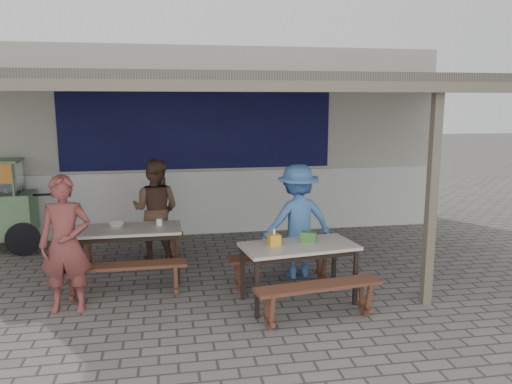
{
  "coord_description": "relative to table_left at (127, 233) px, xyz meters",
  "views": [
    {
      "loc": [
        -0.78,
        -6.35,
        2.48
      ],
      "look_at": [
        0.51,
        0.9,
        1.15
      ],
      "focal_mm": 35.0,
      "sensor_mm": 36.0,
      "label": 1
    }
  ],
  "objects": [
    {
      "name": "bench_right_street",
      "position": [
        2.23,
        -1.8,
        -0.33
      ],
      "size": [
        1.52,
        0.49,
        0.45
      ],
      "rotation": [
        0.0,
        0.0,
        0.14
      ],
      "color": "brown",
      "rests_on": "ground"
    },
    {
      "name": "table_left",
      "position": [
        0.0,
        0.0,
        0.0
      ],
      "size": [
        1.48,
        0.73,
        0.75
      ],
      "rotation": [
        0.0,
        0.0,
        0.0
      ],
      "color": "beige",
      "rests_on": "ground"
    },
    {
      "name": "condiment_jar",
      "position": [
        0.44,
        0.08,
        0.13
      ],
      "size": [
        0.09,
        0.09,
        0.1
      ],
      "primitive_type": "cylinder",
      "color": "silver",
      "rests_on": "table_left"
    },
    {
      "name": "patron_wall_side",
      "position": [
        0.37,
        0.92,
        0.13
      ],
      "size": [
        0.94,
        0.84,
        1.6
      ],
      "primitive_type": "imported",
      "rotation": [
        0.0,
        0.0,
        2.79
      ],
      "color": "brown",
      "rests_on": "ground"
    },
    {
      "name": "condiment_bowl",
      "position": [
        -0.16,
        0.11,
        0.1
      ],
      "size": [
        0.25,
        0.25,
        0.05
      ],
      "primitive_type": "imported",
      "rotation": [
        0.0,
        0.0,
        0.21
      ],
      "color": "silver",
      "rests_on": "table_left"
    },
    {
      "name": "bench_left_street",
      "position": [
        0.0,
        -0.69,
        -0.33
      ],
      "size": [
        1.58,
        0.28,
        0.45
      ],
      "rotation": [
        0.0,
        0.0,
        0.0
      ],
      "color": "brown",
      "rests_on": "ground"
    },
    {
      "name": "bench_left_wall",
      "position": [
        -0.0,
        0.69,
        -0.33
      ],
      "size": [
        1.58,
        0.28,
        0.45
      ],
      "rotation": [
        0.0,
        0.0,
        0.0
      ],
      "color": "brown",
      "rests_on": "ground"
    },
    {
      "name": "back_wall",
      "position": [
        1.37,
        2.97,
        1.05
      ],
      "size": [
        9.0,
        1.28,
        3.5
      ],
      "color": "#B5AFA3",
      "rests_on": "ground"
    },
    {
      "name": "donation_box",
      "position": [
        2.3,
        -1.1,
        0.14
      ],
      "size": [
        0.23,
        0.19,
        0.13
      ],
      "primitive_type": "cube",
      "rotation": [
        0.0,
        0.0,
        -0.41
      ],
      "color": "#3B7132",
      "rests_on": "table_right"
    },
    {
      "name": "patron_right_table",
      "position": [
        2.38,
        -0.27,
        0.14
      ],
      "size": [
        1.13,
        0.76,
        1.63
      ],
      "primitive_type": "imported",
      "rotation": [
        0.0,
        0.0,
        3.29
      ],
      "color": "#4576BA",
      "rests_on": "ground"
    },
    {
      "name": "ground",
      "position": [
        1.37,
        -0.61,
        -0.67
      ],
      "size": [
        60.0,
        60.0,
        0.0
      ],
      "primitive_type": "plane",
      "color": "slate",
      "rests_on": "ground"
    },
    {
      "name": "warung_roof",
      "position": [
        1.39,
        0.29,
        2.04
      ],
      "size": [
        9.0,
        4.21,
        2.81
      ],
      "color": "#544E48",
      "rests_on": "ground"
    },
    {
      "name": "bench_right_wall",
      "position": [
        2.07,
        -0.62,
        -0.33
      ],
      "size": [
        1.52,
        0.49,
        0.45
      ],
      "rotation": [
        0.0,
        0.0,
        0.14
      ],
      "color": "brown",
      "rests_on": "ground"
    },
    {
      "name": "patron_street_side",
      "position": [
        -0.63,
        -0.98,
        0.15
      ],
      "size": [
        0.62,
        0.43,
        1.65
      ],
      "primitive_type": "imported",
      "rotation": [
        0.0,
        0.0,
        -0.05
      ],
      "color": "brown",
      "rests_on": "ground"
    },
    {
      "name": "table_right",
      "position": [
        2.15,
        -1.21,
        -0.0
      ],
      "size": [
        1.48,
        0.89,
        0.75
      ],
      "rotation": [
        0.0,
        0.0,
        0.14
      ],
      "color": "beige",
      "rests_on": "ground"
    },
    {
      "name": "tissue_box",
      "position": [
        1.84,
        -1.18,
        0.15
      ],
      "size": [
        0.15,
        0.15,
        0.14
      ],
      "primitive_type": "cube",
      "rotation": [
        0.0,
        0.0,
        0.1
      ],
      "color": "gold",
      "rests_on": "table_right"
    }
  ]
}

